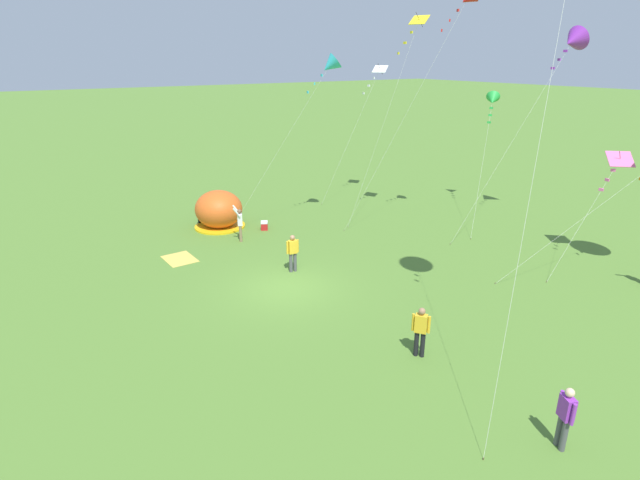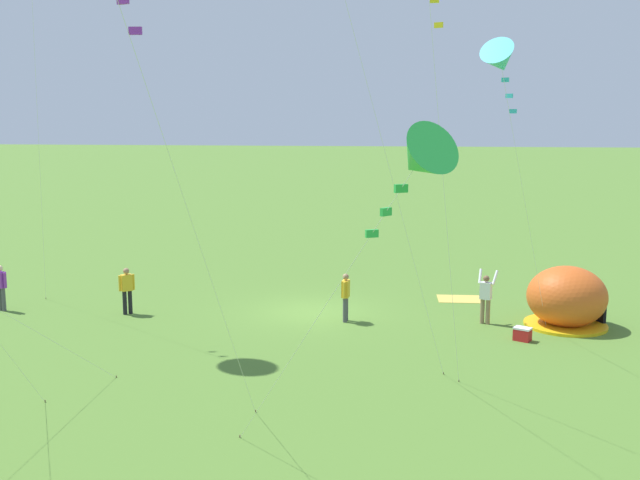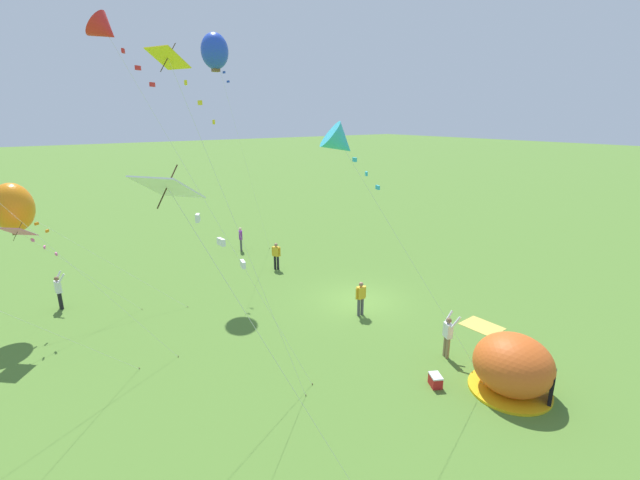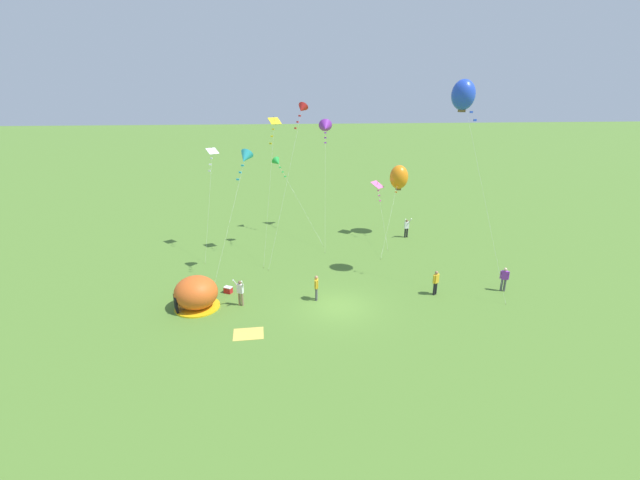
{
  "view_description": "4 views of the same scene",
  "coord_description": "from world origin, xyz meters",
  "px_view_note": "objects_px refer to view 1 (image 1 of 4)",
  "views": [
    {
      "loc": [
        16.45,
        -9.0,
        9.04
      ],
      "look_at": [
        1.86,
        0.5,
        2.62
      ],
      "focal_mm": 28.0,
      "sensor_mm": 36.0,
      "label": 1
    },
    {
      "loc": [
        -3.61,
        26.65,
        7.2
      ],
      "look_at": [
        -0.66,
        2.98,
        3.21
      ],
      "focal_mm": 42.0,
      "sensor_mm": 36.0,
      "label": 2
    },
    {
      "loc": [
        -15.56,
        13.89,
        9.36
      ],
      "look_at": [
        -1.16,
        3.44,
        4.17
      ],
      "focal_mm": 24.0,
      "sensor_mm": 36.0,
      "label": 3
    },
    {
      "loc": [
        -3.45,
        -23.94,
        13.1
      ],
      "look_at": [
        -0.74,
        5.04,
        2.78
      ],
      "focal_mm": 24.0,
      "sensor_mm": 36.0,
      "label": 4
    }
  ],
  "objects_px": {
    "person_far_back": "(293,251)",
    "kite_yellow": "(415,28)",
    "cooler_box": "(264,225)",
    "kite_pink": "(618,163)",
    "popup_tent": "(219,210)",
    "person_watching_sky": "(240,223)",
    "kite_green": "(493,100)",
    "kite_cyan": "(330,65)",
    "kite_purple": "(573,41)",
    "person_strolling": "(565,415)",
    "person_with_toddler": "(421,329)",
    "kite_white": "(377,74)"
  },
  "relations": [
    {
      "from": "kite_green",
      "to": "kite_purple",
      "type": "height_order",
      "value": "kite_purple"
    },
    {
      "from": "cooler_box",
      "to": "kite_yellow",
      "type": "distance_m",
      "value": 12.92
    },
    {
      "from": "person_with_toddler",
      "to": "kite_yellow",
      "type": "bearing_deg",
      "value": 140.05
    },
    {
      "from": "kite_green",
      "to": "popup_tent",
      "type": "bearing_deg",
      "value": -108.62
    },
    {
      "from": "person_strolling",
      "to": "kite_purple",
      "type": "distance_m",
      "value": 20.46
    },
    {
      "from": "kite_pink",
      "to": "kite_purple",
      "type": "xyz_separation_m",
      "value": [
        -4.57,
        2.48,
        5.12
      ]
    },
    {
      "from": "cooler_box",
      "to": "person_with_toddler",
      "type": "height_order",
      "value": "person_with_toddler"
    },
    {
      "from": "kite_yellow",
      "to": "kite_white",
      "type": "bearing_deg",
      "value": 160.49
    },
    {
      "from": "cooler_box",
      "to": "kite_pink",
      "type": "distance_m",
      "value": 17.39
    },
    {
      "from": "kite_white",
      "to": "kite_cyan",
      "type": "xyz_separation_m",
      "value": [
        3.12,
        -5.65,
        0.62
      ]
    },
    {
      "from": "cooler_box",
      "to": "kite_white",
      "type": "xyz_separation_m",
      "value": [
        -1.72,
        9.04,
        7.77
      ]
    },
    {
      "from": "person_strolling",
      "to": "kite_purple",
      "type": "xyz_separation_m",
      "value": [
        -10.68,
        15.07,
        8.8
      ]
    },
    {
      "from": "person_watching_sky",
      "to": "kite_pink",
      "type": "relative_size",
      "value": 0.36
    },
    {
      "from": "popup_tent",
      "to": "kite_pink",
      "type": "relative_size",
      "value": 0.54
    },
    {
      "from": "kite_purple",
      "to": "kite_white",
      "type": "bearing_deg",
      "value": -154.89
    },
    {
      "from": "person_far_back",
      "to": "kite_yellow",
      "type": "relative_size",
      "value": 0.15
    },
    {
      "from": "person_far_back",
      "to": "kite_cyan",
      "type": "xyz_separation_m",
      "value": [
        -4.49,
        4.96,
        7.64
      ]
    },
    {
      "from": "kite_pink",
      "to": "kite_green",
      "type": "xyz_separation_m",
      "value": [
        -9.08,
        2.54,
        1.96
      ]
    },
    {
      "from": "person_watching_sky",
      "to": "person_strolling",
      "type": "height_order",
      "value": "person_watching_sky"
    },
    {
      "from": "person_far_back",
      "to": "person_watching_sky",
      "type": "distance_m",
      "value": 4.88
    },
    {
      "from": "cooler_box",
      "to": "kite_cyan",
      "type": "height_order",
      "value": "kite_cyan"
    },
    {
      "from": "kite_green",
      "to": "kite_purple",
      "type": "relative_size",
      "value": 0.68
    },
    {
      "from": "popup_tent",
      "to": "kite_green",
      "type": "height_order",
      "value": "kite_green"
    },
    {
      "from": "popup_tent",
      "to": "person_strolling",
      "type": "xyz_separation_m",
      "value": [
        20.44,
        0.47,
        -0.03
      ]
    },
    {
      "from": "person_far_back",
      "to": "kite_white",
      "type": "relative_size",
      "value": 0.2
    },
    {
      "from": "cooler_box",
      "to": "kite_purple",
      "type": "distance_m",
      "value": 18.46
    },
    {
      "from": "popup_tent",
      "to": "person_watching_sky",
      "type": "xyz_separation_m",
      "value": [
        2.74,
        0.03,
        0.0
      ]
    },
    {
      "from": "cooler_box",
      "to": "person_far_back",
      "type": "height_order",
      "value": "person_far_back"
    },
    {
      "from": "person_far_back",
      "to": "kite_purple",
      "type": "relative_size",
      "value": 0.16
    },
    {
      "from": "kite_cyan",
      "to": "kite_pink",
      "type": "height_order",
      "value": "kite_cyan"
    },
    {
      "from": "kite_green",
      "to": "kite_cyan",
      "type": "bearing_deg",
      "value": -101.71
    },
    {
      "from": "kite_white",
      "to": "kite_green",
      "type": "relative_size",
      "value": 1.21
    },
    {
      "from": "popup_tent",
      "to": "kite_white",
      "type": "distance_m",
      "value": 13.0
    },
    {
      "from": "kite_green",
      "to": "person_with_toddler",
      "type": "bearing_deg",
      "value": -55.78
    },
    {
      "from": "cooler_box",
      "to": "kite_green",
      "type": "height_order",
      "value": "kite_green"
    },
    {
      "from": "person_with_toddler",
      "to": "kite_pink",
      "type": "distance_m",
      "value": 13.27
    },
    {
      "from": "cooler_box",
      "to": "person_strolling",
      "type": "height_order",
      "value": "person_strolling"
    },
    {
      "from": "popup_tent",
      "to": "cooler_box",
      "type": "bearing_deg",
      "value": 48.14
    },
    {
      "from": "person_watching_sky",
      "to": "kite_green",
      "type": "xyz_separation_m",
      "value": [
        2.51,
        15.57,
        5.6
      ]
    },
    {
      "from": "person_watching_sky",
      "to": "person_strolling",
      "type": "xyz_separation_m",
      "value": [
        17.7,
        0.44,
        -0.03
      ]
    },
    {
      "from": "cooler_box",
      "to": "person_with_toddler",
      "type": "distance_m",
      "value": 13.99
    },
    {
      "from": "person_with_toddler",
      "to": "person_watching_sky",
      "type": "bearing_deg",
      "value": -178.5
    },
    {
      "from": "person_strolling",
      "to": "kite_white",
      "type": "relative_size",
      "value": 0.2
    },
    {
      "from": "kite_white",
      "to": "kite_pink",
      "type": "height_order",
      "value": "kite_white"
    },
    {
      "from": "cooler_box",
      "to": "kite_purple",
      "type": "xyz_separation_m",
      "value": [
        8.04,
        13.61,
        9.54
      ]
    },
    {
      "from": "popup_tent",
      "to": "person_with_toddler",
      "type": "relative_size",
      "value": 1.63
    },
    {
      "from": "person_watching_sky",
      "to": "kite_white",
      "type": "height_order",
      "value": "kite_white"
    },
    {
      "from": "cooler_box",
      "to": "kite_yellow",
      "type": "xyz_separation_m",
      "value": [
        3.4,
        7.22,
        10.15
      ]
    },
    {
      "from": "person_watching_sky",
      "to": "person_far_back",
      "type": "bearing_deg",
      "value": 3.81
    },
    {
      "from": "kite_cyan",
      "to": "popup_tent",
      "type": "bearing_deg",
      "value": -120.44
    }
  ]
}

